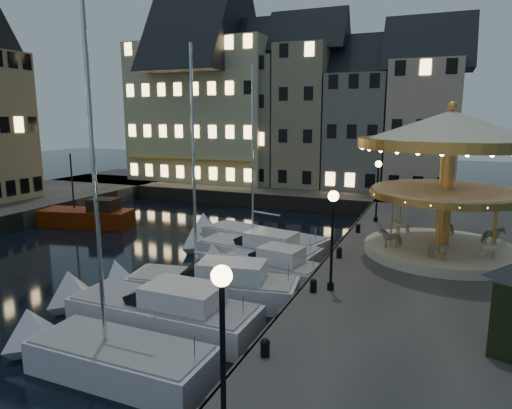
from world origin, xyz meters
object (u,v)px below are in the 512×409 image
at_px(streetlamp_b, 332,226).
at_px(red_fishing_boat, 89,218).
at_px(motorboat_e, 252,251).
at_px(carousel, 449,156).
at_px(bollard_d, 358,228).
at_px(motorboat_c, 204,286).
at_px(streetlamp_a, 222,333).
at_px(motorboat_a, 107,357).
at_px(bollard_b, 313,285).
at_px(bollard_c, 339,252).
at_px(streetlamp_c, 378,182).
at_px(motorboat_d, 263,269).
at_px(motorboat_b, 155,311).
at_px(motorboat_f, 256,239).
at_px(bollard_a, 265,347).

bearing_deg(streetlamp_b, red_fishing_boat, 156.44).
distance_m(motorboat_e, carousel, 11.78).
xyz_separation_m(bollard_d, motorboat_c, (-5.26, -10.16, -0.92)).
bearing_deg(carousel, streetlamp_a, -103.90).
bearing_deg(motorboat_c, red_fishing_boat, 148.44).
relative_size(streetlamp_a, motorboat_a, 0.34).
bearing_deg(carousel, motorboat_c, -144.54).
height_order(motorboat_a, motorboat_e, motorboat_a).
bearing_deg(streetlamp_b, bollard_b, -140.19).
distance_m(motorboat_c, motorboat_e, 5.99).
bearing_deg(motorboat_c, streetlamp_b, 1.58).
relative_size(motorboat_e, red_fishing_boat, 1.13).
xyz_separation_m(streetlamp_b, carousel, (4.21, 7.01, 2.43)).
height_order(streetlamp_a, bollard_c, streetlamp_a).
bearing_deg(streetlamp_c, carousel, -57.05).
distance_m(motorboat_d, motorboat_e, 3.10).
bearing_deg(bollard_b, motorboat_b, -153.77).
bearing_deg(motorboat_f, motorboat_a, -86.23).
height_order(motorboat_d, red_fishing_boat, red_fishing_boat).
relative_size(streetlamp_b, motorboat_f, 0.33).
bearing_deg(streetlamp_c, red_fishing_boat, -168.47).
distance_m(streetlamp_b, motorboat_b, 7.94).
xyz_separation_m(streetlamp_c, bollard_a, (-0.60, -19.50, -2.41)).
height_order(bollard_b, carousel, carousel).
bearing_deg(motorboat_e, carousel, 6.60).
xyz_separation_m(bollard_a, motorboat_f, (-6.31, 14.72, -1.07)).
distance_m(streetlamp_a, motorboat_d, 14.32).
bearing_deg(bollard_a, motorboat_b, 155.27).
height_order(bollard_d, motorboat_e, motorboat_e).
relative_size(bollard_d, motorboat_f, 0.04).
distance_m(motorboat_d, motorboat_f, 6.09).
bearing_deg(streetlamp_b, bollard_c, 97.59).
height_order(streetlamp_b, bollard_d, streetlamp_b).
bearing_deg(motorboat_d, motorboat_c, -115.00).
bearing_deg(carousel, motorboat_d, -156.04).
height_order(streetlamp_a, motorboat_d, streetlamp_a).
bearing_deg(red_fishing_boat, bollard_b, -25.32).
bearing_deg(motorboat_b, motorboat_d, 72.32).
distance_m(bollard_c, carousel, 7.27).
height_order(bollard_c, motorboat_e, motorboat_e).
bearing_deg(red_fishing_boat, bollard_d, 2.24).
xyz_separation_m(streetlamp_c, motorboat_b, (-6.37, -16.84, -3.37)).
bearing_deg(bollard_a, motorboat_d, 111.68).
height_order(bollard_a, motorboat_d, motorboat_d).
bearing_deg(motorboat_f, motorboat_d, -64.32).
bearing_deg(streetlamp_c, streetlamp_b, -90.00).
relative_size(motorboat_f, red_fishing_boat, 1.72).
bearing_deg(bollard_a, red_fishing_boat, 143.44).
relative_size(bollard_b, motorboat_c, 0.05).
bearing_deg(motorboat_a, streetlamp_b, 49.07).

